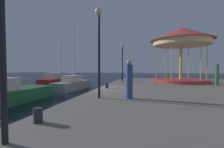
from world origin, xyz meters
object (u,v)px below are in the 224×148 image
object	(u,v)px
sailboat_grey	(72,84)
person_mid_promenade	(217,74)
person_near_carousel	(129,80)
sailboat_red	(57,80)
bollard_south	(122,78)
carousel	(181,41)
bollard_center	(107,85)
motorboat_green	(8,94)
bollard_north	(38,115)
lamp_post_mid_promenade	(99,37)
lamp_post_far_end	(122,55)

from	to	relation	value
sailboat_grey	person_mid_promenade	distance (m)	13.38
person_mid_promenade	person_near_carousel	distance (m)	9.82
sailboat_red	bollard_south	distance (m)	8.91
carousel	sailboat_red	bearing A→B (deg)	173.86
sailboat_red	bollard_center	distance (m)	12.23
motorboat_green	person_mid_promenade	xyz separation A→B (m)	(14.42, 6.52, 1.11)
bollard_center	carousel	bearing A→B (deg)	45.69
bollard_north	bollard_center	world-z (taller)	same
carousel	lamp_post_mid_promenade	world-z (taller)	carousel
sailboat_grey	sailboat_red	bearing A→B (deg)	136.20
person_mid_promenade	person_near_carousel	xyz separation A→B (m)	(-6.61, -7.26, -0.05)
bollard_south	bollard_center	distance (m)	8.32
sailboat_grey	person_mid_promenade	size ratio (longest dim) A/B	3.72
bollard_center	person_near_carousel	size ratio (longest dim) A/B	0.21
sailboat_grey	lamp_post_far_end	size ratio (longest dim) A/B	1.76
bollard_north	lamp_post_mid_promenade	bearing A→B (deg)	80.85
sailboat_grey	bollard_north	size ratio (longest dim) A/B	18.28
lamp_post_mid_promenade	person_near_carousel	distance (m)	2.56
sailboat_red	bollard_north	distance (m)	17.90
sailboat_grey	bollard_south	bearing A→B (deg)	44.93
person_mid_promenade	carousel	bearing A→B (deg)	131.33
lamp_post_far_end	bollard_north	distance (m)	13.48
sailboat_grey	carousel	size ratio (longest dim) A/B	1.17
lamp_post_mid_promenade	bollard_south	world-z (taller)	lamp_post_mid_promenade
motorboat_green	lamp_post_mid_promenade	distance (m)	7.17
lamp_post_mid_promenade	bollard_center	size ratio (longest dim) A/B	10.92
bollard_north	person_mid_promenade	bearing A→B (deg)	52.11
sailboat_red	person_near_carousel	xyz separation A→B (m)	(11.16, -11.56, 1.05)
person_near_carousel	lamp_post_mid_promenade	bearing A→B (deg)	-171.89
sailboat_red	lamp_post_mid_promenade	bearing A→B (deg)	-50.46
person_near_carousel	motorboat_green	bearing A→B (deg)	174.62
person_near_carousel	bollard_north	bearing A→B (deg)	-117.88
motorboat_green	lamp_post_mid_promenade	world-z (taller)	lamp_post_mid_promenade
sailboat_grey	person_near_carousel	distance (m)	9.99
person_mid_promenade	lamp_post_mid_promenade	bearing A→B (deg)	-137.17
bollard_north	motorboat_green	bearing A→B (deg)	141.63
bollard_north	sailboat_red	bearing A→B (deg)	120.65
bollard_center	lamp_post_mid_promenade	bearing A→B (deg)	-81.30
sailboat_red	lamp_post_far_end	bearing A→B (deg)	-13.11
motorboat_green	bollard_south	size ratio (longest dim) A/B	14.21
lamp_post_mid_promenade	bollard_north	distance (m)	4.61
bollard_center	bollard_south	bearing A→B (deg)	91.71
lamp_post_far_end	person_near_carousel	size ratio (longest dim) A/B	2.22
motorboat_green	sailboat_red	bearing A→B (deg)	107.17
lamp_post_mid_promenade	bollard_north	size ratio (longest dim) A/B	10.92
sailboat_red	bollard_center	xyz separation A→B (m)	(9.15, -8.11, 0.38)
carousel	bollard_south	world-z (taller)	carousel
motorboat_green	bollard_north	world-z (taller)	motorboat_green
motorboat_green	sailboat_grey	size ratio (longest dim) A/B	0.78
person_near_carousel	carousel	bearing A→B (deg)	66.58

